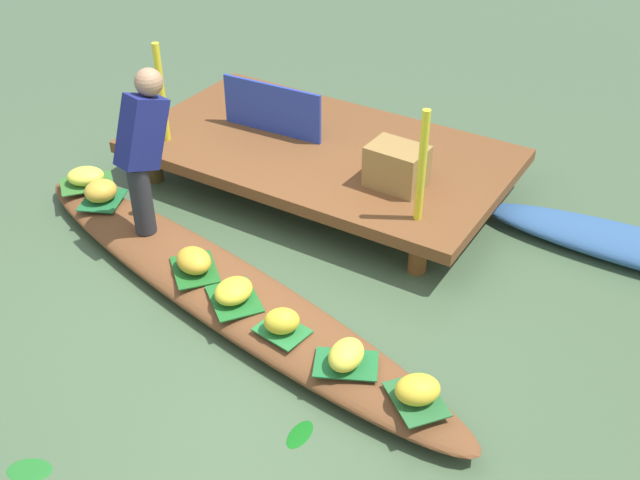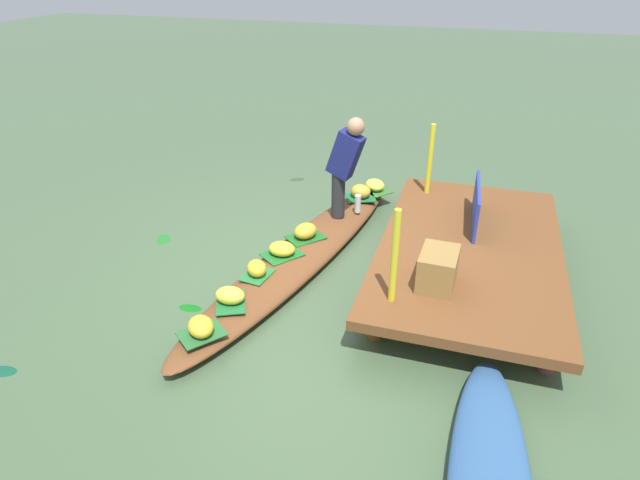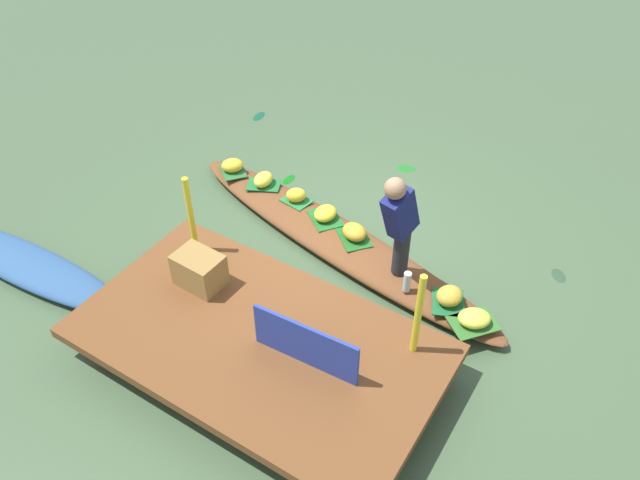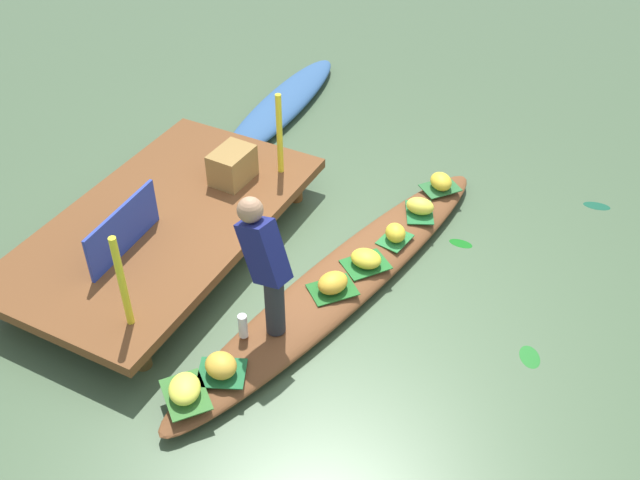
{
  "view_description": "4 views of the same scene",
  "coord_description": "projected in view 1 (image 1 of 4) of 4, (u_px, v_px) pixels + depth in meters",
  "views": [
    {
      "loc": [
        2.77,
        -3.19,
        3.41
      ],
      "look_at": [
        0.39,
        0.69,
        0.25
      ],
      "focal_mm": 42.49,
      "sensor_mm": 36.0,
      "label": 1
    },
    {
      "loc": [
        4.73,
        1.67,
        3.05
      ],
      "look_at": [
        -0.09,
        0.18,
        0.26
      ],
      "focal_mm": 29.85,
      "sensor_mm": 36.0,
      "label": 2
    },
    {
      "loc": [
        -2.62,
        4.49,
        4.62
      ],
      "look_at": [
        -0.05,
        0.4,
        0.4
      ],
      "focal_mm": 35.59,
      "sensor_mm": 36.0,
      "label": 3
    },
    {
      "loc": [
        -4.45,
        -2.11,
        4.66
      ],
      "look_at": [
        0.03,
        0.23,
        0.48
      ],
      "focal_mm": 41.94,
      "sensor_mm": 36.0,
      "label": 4
    }
  ],
  "objects": [
    {
      "name": "leaf_mat_2",
      "position": [
        417.0,
        399.0,
        4.32
      ],
      "size": [
        0.46,
        0.44,
        0.01
      ],
      "primitive_type": "cube",
      "rotation": [
        0.0,
        0.0,
        2.47
      ],
      "color": "#296632",
      "rests_on": "vendor_boat"
    },
    {
      "name": "banana_bunch_5",
      "position": [
        101.0,
        191.0,
        6.05
      ],
      "size": [
        0.31,
        0.33,
        0.18
      ],
      "primitive_type": "ellipsoid",
      "rotation": [
        0.0,
        0.0,
        4.36
      ],
      "color": "gold",
      "rests_on": "vendor_boat"
    },
    {
      "name": "vendor_person",
      "position": [
        143.0,
        145.0,
        5.39
      ],
      "size": [
        0.26,
        0.46,
        1.24
      ],
      "color": "#28282D",
      "rests_on": "vendor_boat"
    },
    {
      "name": "drifting_plant_3",
      "position": [
        30.0,
        470.0,
        4.15
      ],
      "size": [
        0.3,
        0.26,
        0.01
      ],
      "primitive_type": "ellipsoid",
      "rotation": [
        0.0,
        0.0,
        0.49
      ],
      "color": "#206E26",
      "rests_on": "ground"
    },
    {
      "name": "banana_bunch_1",
      "position": [
        282.0,
        321.0,
        4.76
      ],
      "size": [
        0.29,
        0.29,
        0.16
      ],
      "primitive_type": "ellipsoid",
      "rotation": [
        0.0,
        0.0,
        3.81
      ],
      "color": "yellow",
      "rests_on": "vendor_boat"
    },
    {
      "name": "banana_bunch_2",
      "position": [
        418.0,
        390.0,
        4.28
      ],
      "size": [
        0.34,
        0.33,
        0.16
      ],
      "primitive_type": "ellipsoid",
      "rotation": [
        0.0,
        0.0,
        3.9
      ],
      "color": "yellow",
      "rests_on": "vendor_boat"
    },
    {
      "name": "railing_post_west",
      "position": [
        161.0,
        93.0,
        6.34
      ],
      "size": [
        0.06,
        0.06,
        0.87
      ],
      "primitive_type": "cylinder",
      "color": "yellow",
      "rests_on": "dock_platform"
    },
    {
      "name": "leaf_mat_4",
      "position": [
        195.0,
        270.0,
        5.33
      ],
      "size": [
        0.49,
        0.48,
        0.01
      ],
      "primitive_type": "cube",
      "rotation": [
        0.0,
        0.0,
        2.44
      ],
      "color": "#1F6122",
      "rests_on": "vendor_boat"
    },
    {
      "name": "leaf_mat_1",
      "position": [
        282.0,
        330.0,
        4.8
      ],
      "size": [
        0.35,
        0.29,
        0.01
      ],
      "primitive_type": "cube",
      "rotation": [
        0.0,
        0.0,
        2.99
      ],
      "color": "#277737",
      "rests_on": "vendor_boat"
    },
    {
      "name": "leaf_mat_3",
      "position": [
        234.0,
        299.0,
        5.06
      ],
      "size": [
        0.5,
        0.48,
        0.01
      ],
      "primitive_type": "cube",
      "rotation": [
        0.0,
        0.0,
        2.5
      ],
      "color": "#1F6827",
      "rests_on": "vendor_boat"
    },
    {
      "name": "water_bottle",
      "position": [
        145.0,
        200.0,
        5.9
      ],
      "size": [
        0.08,
        0.08,
        0.22
      ],
      "primitive_type": "cylinder",
      "color": "silver",
      "rests_on": "vendor_boat"
    },
    {
      "name": "drifting_plant_1",
      "position": [
        300.0,
        434.0,
        4.36
      ],
      "size": [
        0.13,
        0.24,
        0.01
      ],
      "primitive_type": "ellipsoid",
      "rotation": [
        0.0,
        0.0,
        1.61
      ],
      "color": "#106616",
      "rests_on": "ground"
    },
    {
      "name": "market_banner",
      "position": [
        272.0,
        109.0,
        6.58
      ],
      "size": [
        0.96,
        0.08,
        0.45
      ],
      "primitive_type": "cube",
      "rotation": [
        0.0,
        0.0,
        0.05
      ],
      "color": "#263B9E",
      "rests_on": "dock_platform"
    },
    {
      "name": "banana_bunch_0",
      "position": [
        86.0,
        176.0,
        6.27
      ],
      "size": [
        0.39,
        0.37,
        0.14
      ],
      "primitive_type": "ellipsoid",
      "rotation": [
        0.0,
        0.0,
        3.73
      ],
      "color": "#E6E647",
      "rests_on": "vendor_boat"
    },
    {
      "name": "railing_post_east",
      "position": [
        422.0,
        167.0,
        5.31
      ],
      "size": [
        0.06,
        0.06,
        0.87
      ],
      "primitive_type": "cylinder",
      "color": "yellow",
      "rests_on": "dock_platform"
    },
    {
      "name": "banana_bunch_4",
      "position": [
        194.0,
        260.0,
        5.28
      ],
      "size": [
        0.35,
        0.31,
        0.16
      ],
      "primitive_type": "ellipsoid",
      "rotation": [
        0.0,
        0.0,
        5.92
      ],
      "color": "gold",
      "rests_on": "vendor_boat"
    },
    {
      "name": "banana_bunch_6",
      "position": [
        346.0,
        355.0,
        4.51
      ],
      "size": [
        0.22,
        0.29,
        0.15
      ],
      "primitive_type": "ellipsoid",
      "rotation": [
        0.0,
        0.0,
        4.79
      ],
      "color": "yellow",
      "rests_on": "vendor_boat"
    },
    {
      "name": "dock_platform",
      "position": [
        321.0,
        152.0,
        6.52
      ],
      "size": [
        3.2,
        1.8,
        0.37
      ],
      "color": "brown",
      "rests_on": "ground"
    },
    {
      "name": "leaf_mat_5",
      "position": [
        103.0,
        200.0,
        6.1
      ],
      "size": [
        0.43,
        0.46,
        0.01
      ],
      "primitive_type": "cube",
      "rotation": [
        0.0,
        0.0,
        2.0
      ],
      "color": "#1C6433",
      "rests_on": "vendor_boat"
    },
    {
      "name": "banana_bunch_3",
      "position": [
        234.0,
        291.0,
        5.02
      ],
      "size": [
        0.24,
        0.29,
        0.14
      ],
      "primitive_type": "ellipsoid",
      "rotation": [
        0.0,
        0.0,
        1.54
      ],
      "color": "gold",
      "rests_on": "vendor_boat"
    },
    {
      "name": "produce_crate",
      "position": [
        397.0,
        166.0,
        5.85
      ],
      "size": [
        0.45,
        0.34,
        0.34
      ],
      "primitive_type": "cube",
      "rotation": [
        0.0,
        0.0,
        -0.04
      ],
      "color": "olive",
      "rests_on": "dock_platform"
    },
    {
      "name": "leaf_mat_0",
      "position": [
        87.0,
        183.0,
        6.31
      ],
      "size": [
        0.51,
        0.53,
        0.01
      ],
      "primitive_type": "cube",
      "rotation": [
        0.0,
        0.0,
        0.89
      ],
      "color": "#336E2B",
      "rests_on": "vendor_boat"
    },
    {
      "name": "vendor_boat",
      "position": [
        222.0,
        289.0,
        5.31
      ],
      "size": [
        4.32,
        1.49,
        0.19
      ],
      "primitive_type": "ellipsoid",
      "rotation": [
        0.0,
        0.0,
        -0.2
      ],
      "color": "brown",
      "rests_on": "ground"
    },
    {
      "name": "canal_water",
      "position": [
        223.0,
        299.0,
        5.37
      ],
      "size": [
        40.0,
        40.0,
        0.0
      ],
      "primitive_type": "plane",
      "color": "#455D3E",
      "rests_on": "ground"
    },
    {
      "name": "leaf_mat_6",
      "position": [
        346.0,
        364.0,
        4.56
      ],
      "size": [
        0.46,
        0.4,
        0.01
      ],
      "primitive_type": "cube",
      "rotation": [
        0.0,
        0.0,
        0.45
      ],
      "color": "#1F6A32",
      "rests_on": "vendor_boat"
    }
  ]
}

